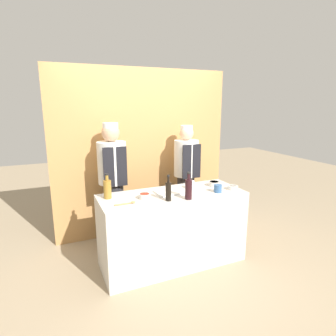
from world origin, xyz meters
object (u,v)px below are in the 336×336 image
sauce_bowl_red (145,196)px  bottle_vinegar (107,189)px  cutting_board (171,192)px  chef_right (186,176)px  cup_steel (191,185)px  wooden_spoon (128,203)px  bottle_wine (189,189)px  cup_blue (218,188)px  sauce_bowl_brown (233,187)px  bottle_soy (168,191)px  sauce_bowl_green (214,183)px  chef_left (113,181)px

sauce_bowl_red → bottle_vinegar: bearing=154.6°
cutting_board → chef_right: (0.54, 0.66, -0.02)m
bottle_vinegar → cup_steel: (1.02, -0.07, -0.06)m
wooden_spoon → bottle_wine: bearing=-9.5°
sauce_bowl_red → cup_blue: size_ratio=1.39×
cutting_board → chef_right: bearing=50.7°
sauce_bowl_brown → bottle_vinegar: size_ratio=0.45×
bottle_wine → sauce_bowl_red: bearing=154.8°
cup_steel → cutting_board: bearing=-173.6°
sauce_bowl_brown → chef_right: bearing=103.0°
cup_blue → sauce_bowl_red: bearing=171.5°
sauce_bowl_brown → chef_right: chef_right is taller
cutting_board → cup_blue: (0.52, -0.21, 0.04)m
sauce_bowl_red → cup_blue: 0.88m
cutting_board → bottle_soy: bottle_soy is taller
chef_right → wooden_spoon: bearing=-143.2°
bottle_wine → sauce_bowl_brown: bearing=7.7°
sauce_bowl_green → cutting_board: sauce_bowl_green is taller
bottle_wine → bottle_soy: bearing=169.6°
bottle_soy → wooden_spoon: 0.45m
sauce_bowl_red → bottle_vinegar: bottle_vinegar is taller
cutting_board → bottle_soy: (-0.14, -0.24, 0.10)m
sauce_bowl_brown → cup_steel: cup_steel is taller
cup_blue → wooden_spoon: cup_blue is taller
sauce_bowl_green → sauce_bowl_brown: size_ratio=1.09×
sauce_bowl_green → chef_left: chef_left is taller
cup_steel → chef_left: 1.05m
bottle_soy → chef_right: bearing=53.0°
bottle_vinegar → sauce_bowl_red: bearing=-25.4°
chef_left → cup_steel: bearing=-37.2°
bottle_vinegar → bottle_wine: (0.81, -0.38, 0.01)m
wooden_spoon → sauce_bowl_brown: bearing=-0.9°
sauce_bowl_green → bottle_soy: bearing=-160.2°
cup_steel → wooden_spoon: (-0.87, -0.21, -0.04)m
cutting_board → wooden_spoon: wooden_spoon is taller
sauce_bowl_green → chef_right: bearing=97.0°
bottle_vinegar → chef_right: 1.40m
bottle_vinegar → cup_steel: bearing=-3.7°
cutting_board → bottle_soy: bearing=-119.8°
bottle_soy → cup_steel: 0.52m
bottle_soy → chef_right: size_ratio=0.18×
cutting_board → chef_right: chef_right is taller
chef_left → chef_right: 1.08m
cutting_board → chef_left: (-0.54, 0.66, 0.02)m
bottle_wine → chef_left: size_ratio=0.18×
sauce_bowl_brown → cup_blue: cup_blue is taller
chef_left → chef_right: chef_left is taller
cutting_board → bottle_wine: (0.08, -0.28, 0.11)m
wooden_spoon → chef_right: size_ratio=0.14×
chef_left → chef_right: size_ratio=1.04×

